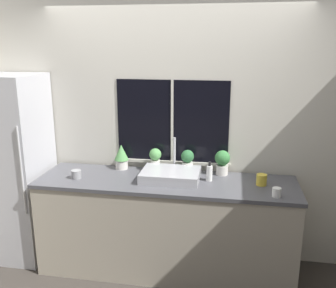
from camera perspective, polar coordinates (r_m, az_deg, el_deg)
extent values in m
plane|color=#38332D|center=(3.65, -1.27, -21.10)|extent=(14.00, 14.00, 0.00)
cube|color=beige|center=(3.73, 0.73, 2.69)|extent=(8.00, 0.06, 2.70)
cube|color=black|center=(3.69, 0.65, 3.47)|extent=(1.11, 0.01, 0.81)
cube|color=beige|center=(3.68, 0.63, 3.46)|extent=(0.02, 0.01, 0.81)
cube|color=beige|center=(3.79, 0.61, -2.78)|extent=(1.17, 0.04, 0.03)
cube|color=beige|center=(5.23, -21.99, 5.20)|extent=(0.06, 7.00, 2.70)
cube|color=#B2A893|center=(3.68, -0.32, -12.56)|extent=(2.38, 0.65, 0.89)
cube|color=#4C4C51|center=(3.49, -0.33, -5.82)|extent=(2.41, 0.67, 0.03)
cube|color=#B7B7BC|center=(4.08, -22.47, -3.43)|extent=(0.64, 0.62, 1.87)
cylinder|color=silver|center=(3.65, -21.41, -3.92)|extent=(0.02, 0.02, 0.84)
cube|color=#ADADB2|center=(3.48, 0.39, -4.76)|extent=(0.53, 0.39, 0.09)
cylinder|color=#B7B7BC|center=(3.70, 0.98, -4.02)|extent=(0.04, 0.04, 0.03)
cylinder|color=#B7B7BC|center=(3.65, 0.99, -1.43)|extent=(0.02, 0.02, 0.32)
cylinder|color=silver|center=(3.81, -7.07, -3.06)|extent=(0.12, 0.12, 0.09)
cone|color=#569951|center=(3.77, -7.13, -1.25)|extent=(0.14, 0.14, 0.16)
cylinder|color=silver|center=(3.73, -1.94, -3.27)|extent=(0.09, 0.09, 0.11)
sphere|color=#569951|center=(3.69, -1.95, -1.59)|extent=(0.12, 0.12, 0.12)
cylinder|color=silver|center=(3.68, 2.97, -3.58)|extent=(0.11, 0.11, 0.10)
sphere|color=#2D6638|center=(3.64, 3.00, -1.88)|extent=(0.13, 0.13, 0.13)
cylinder|color=silver|center=(3.66, 8.23, -3.91)|extent=(0.11, 0.11, 0.09)
sphere|color=#387A3D|center=(3.62, 8.30, -2.12)|extent=(0.15, 0.15, 0.15)
cylinder|color=white|center=(3.47, 6.33, -4.47)|extent=(0.05, 0.05, 0.14)
cylinder|color=black|center=(3.44, 6.37, -3.03)|extent=(0.02, 0.02, 0.04)
cylinder|color=white|center=(3.24, 16.23, -7.09)|extent=(0.07, 0.07, 0.08)
cylinder|color=gold|center=(3.46, 14.06, -5.31)|extent=(0.09, 0.09, 0.10)
cylinder|color=gray|center=(3.62, -13.81, -4.51)|extent=(0.09, 0.09, 0.08)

